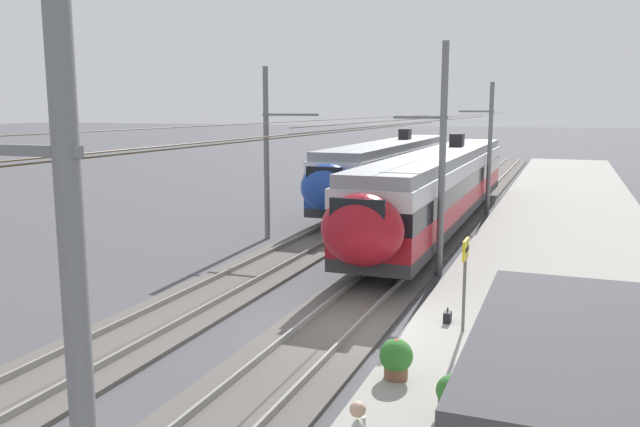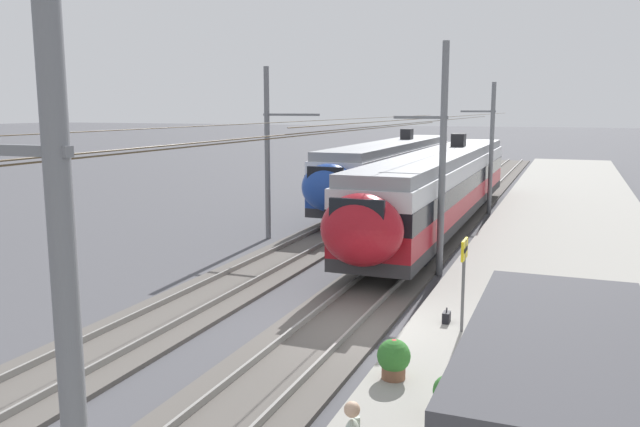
{
  "view_description": "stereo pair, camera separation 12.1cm",
  "coord_description": "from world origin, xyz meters",
  "px_view_note": "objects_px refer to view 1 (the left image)",
  "views": [
    {
      "loc": [
        -15.47,
        -4.72,
        5.93
      ],
      "look_at": [
        4.72,
        3.04,
        2.38
      ],
      "focal_mm": 36.1,
      "sensor_mm": 36.0,
      "label": 1
    },
    {
      "loc": [
        -15.42,
        -4.84,
        5.93
      ],
      "look_at": [
        4.72,
        3.04,
        2.38
      ],
      "focal_mm": 36.1,
      "sensor_mm": 36.0,
      "label": 2
    }
  ],
  "objects_px": {
    "train_near_platform": "(441,185)",
    "potted_plant_by_shelter": "(452,394)",
    "train_far_track": "(389,168)",
    "catenary_mast_east": "(488,146)",
    "platform_sign": "(465,264)",
    "potted_plant_platform_edge": "(396,357)",
    "catenary_mast_far_side": "(270,150)",
    "catenary_mast_mid": "(439,158)",
    "handbag_near_sign": "(447,317)",
    "catenary_mast_west": "(67,345)"
  },
  "relations": [
    {
      "from": "catenary_mast_mid",
      "to": "catenary_mast_east",
      "type": "distance_m",
      "value": 14.54
    },
    {
      "from": "catenary_mast_far_side",
      "to": "potted_plant_platform_edge",
      "type": "xyz_separation_m",
      "value": [
        -13.85,
        -9.41,
        -3.21
      ]
    },
    {
      "from": "catenary_mast_far_side",
      "to": "potted_plant_by_shelter",
      "type": "bearing_deg",
      "value": -144.47
    },
    {
      "from": "catenary_mast_east",
      "to": "platform_sign",
      "type": "distance_m",
      "value": 21.42
    },
    {
      "from": "handbag_near_sign",
      "to": "potted_plant_platform_edge",
      "type": "bearing_deg",
      "value": 174.46
    },
    {
      "from": "handbag_near_sign",
      "to": "potted_plant_by_shelter",
      "type": "xyz_separation_m",
      "value": [
        -5.14,
        -0.97,
        0.26
      ]
    },
    {
      "from": "train_far_track",
      "to": "potted_plant_platform_edge",
      "type": "distance_m",
      "value": 27.49
    },
    {
      "from": "catenary_mast_west",
      "to": "catenary_mast_east",
      "type": "bearing_deg",
      "value": -0.0
    },
    {
      "from": "potted_plant_platform_edge",
      "to": "catenary_mast_mid",
      "type": "bearing_deg",
      "value": 6.3
    },
    {
      "from": "potted_plant_by_shelter",
      "to": "platform_sign",
      "type": "bearing_deg",
      "value": 6.11
    },
    {
      "from": "train_near_platform",
      "to": "catenary_mast_far_side",
      "type": "bearing_deg",
      "value": 126.53
    },
    {
      "from": "catenary_mast_mid",
      "to": "potted_plant_by_shelter",
      "type": "bearing_deg",
      "value": -167.71
    },
    {
      "from": "train_far_track",
      "to": "potted_plant_by_shelter",
      "type": "distance_m",
      "value": 29.05
    },
    {
      "from": "catenary_mast_mid",
      "to": "handbag_near_sign",
      "type": "xyz_separation_m",
      "value": [
        -6.2,
        -1.5,
        -3.68
      ]
    },
    {
      "from": "catenary_mast_far_side",
      "to": "potted_plant_by_shelter",
      "type": "relative_size",
      "value": 62.86
    },
    {
      "from": "catenary_mast_east",
      "to": "platform_sign",
      "type": "bearing_deg",
      "value": -174.66
    },
    {
      "from": "catenary_mast_far_side",
      "to": "train_near_platform",
      "type": "bearing_deg",
      "value": -53.47
    },
    {
      "from": "catenary_mast_mid",
      "to": "handbag_near_sign",
      "type": "bearing_deg",
      "value": -166.42
    },
    {
      "from": "train_far_track",
      "to": "handbag_near_sign",
      "type": "bearing_deg",
      "value": -161.36
    },
    {
      "from": "potted_plant_platform_edge",
      "to": "potted_plant_by_shelter",
      "type": "xyz_separation_m",
      "value": [
        -1.22,
        -1.35,
        -0.05
      ]
    },
    {
      "from": "train_near_platform",
      "to": "platform_sign",
      "type": "height_order",
      "value": "train_near_platform"
    },
    {
      "from": "potted_plant_by_shelter",
      "to": "potted_plant_platform_edge",
      "type": "bearing_deg",
      "value": 47.85
    },
    {
      "from": "catenary_mast_mid",
      "to": "catenary_mast_west",
      "type": "bearing_deg",
      "value": 179.95
    },
    {
      "from": "potted_plant_platform_edge",
      "to": "catenary_mast_far_side",
      "type": "bearing_deg",
      "value": 34.19
    },
    {
      "from": "catenary_mast_east",
      "to": "potted_plant_platform_edge",
      "type": "height_order",
      "value": "catenary_mast_east"
    },
    {
      "from": "catenary_mast_mid",
      "to": "potted_plant_by_shelter",
      "type": "distance_m",
      "value": 12.1
    },
    {
      "from": "catenary_mast_mid",
      "to": "catenary_mast_far_side",
      "type": "distance_m",
      "value": 9.09
    },
    {
      "from": "train_near_platform",
      "to": "potted_plant_by_shelter",
      "type": "bearing_deg",
      "value": -168.81
    },
    {
      "from": "train_near_platform",
      "to": "catenary_mast_mid",
      "type": "relative_size",
      "value": 0.57
    },
    {
      "from": "train_far_track",
      "to": "potted_plant_platform_edge",
      "type": "relative_size",
      "value": 28.0
    },
    {
      "from": "catenary_mast_far_side",
      "to": "potted_plant_by_shelter",
      "type": "xyz_separation_m",
      "value": [
        -15.07,
        -10.76,
        -3.26
      ]
    },
    {
      "from": "train_far_track",
      "to": "catenary_mast_east",
      "type": "distance_m",
      "value": 6.58
    },
    {
      "from": "platform_sign",
      "to": "potted_plant_by_shelter",
      "type": "distance_m",
      "value": 4.83
    },
    {
      "from": "train_near_platform",
      "to": "catenary_mast_west",
      "type": "xyz_separation_m",
      "value": [
        -26.8,
        -1.49,
        1.55
      ]
    },
    {
      "from": "handbag_near_sign",
      "to": "potted_plant_platform_edge",
      "type": "xyz_separation_m",
      "value": [
        -3.92,
        0.38,
        0.31
      ]
    },
    {
      "from": "platform_sign",
      "to": "train_near_platform",
      "type": "bearing_deg",
      "value": 12.68
    },
    {
      "from": "potted_plant_by_shelter",
      "to": "train_far_track",
      "type": "bearing_deg",
      "value": 17.22
    },
    {
      "from": "train_far_track",
      "to": "train_near_platform",
      "type": "bearing_deg",
      "value": -148.81
    },
    {
      "from": "catenary_mast_mid",
      "to": "platform_sign",
      "type": "bearing_deg",
      "value": -163.62
    },
    {
      "from": "handbag_near_sign",
      "to": "potted_plant_platform_edge",
      "type": "height_order",
      "value": "potted_plant_platform_edge"
    },
    {
      "from": "catenary_mast_far_side",
      "to": "potted_plant_platform_edge",
      "type": "relative_size",
      "value": 57.18
    },
    {
      "from": "train_far_track",
      "to": "potted_plant_by_shelter",
      "type": "bearing_deg",
      "value": -162.78
    },
    {
      "from": "handbag_near_sign",
      "to": "potted_plant_by_shelter",
      "type": "bearing_deg",
      "value": -169.29
    },
    {
      "from": "catenary_mast_east",
      "to": "handbag_near_sign",
      "type": "bearing_deg",
      "value": -175.84
    },
    {
      "from": "catenary_mast_mid",
      "to": "train_near_platform",
      "type": "bearing_deg",
      "value": 9.76
    },
    {
      "from": "platform_sign",
      "to": "potted_plant_by_shelter",
      "type": "xyz_separation_m",
      "value": [
        -4.62,
        -0.49,
        -1.32
      ]
    },
    {
      "from": "handbag_near_sign",
      "to": "potted_plant_by_shelter",
      "type": "height_order",
      "value": "potted_plant_by_shelter"
    },
    {
      "from": "train_near_platform",
      "to": "potted_plant_platform_edge",
      "type": "distance_m",
      "value": 19.1
    },
    {
      "from": "platform_sign",
      "to": "potted_plant_platform_edge",
      "type": "distance_m",
      "value": 3.73
    },
    {
      "from": "platform_sign",
      "to": "handbag_near_sign",
      "type": "relative_size",
      "value": 5.67
    }
  ]
}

